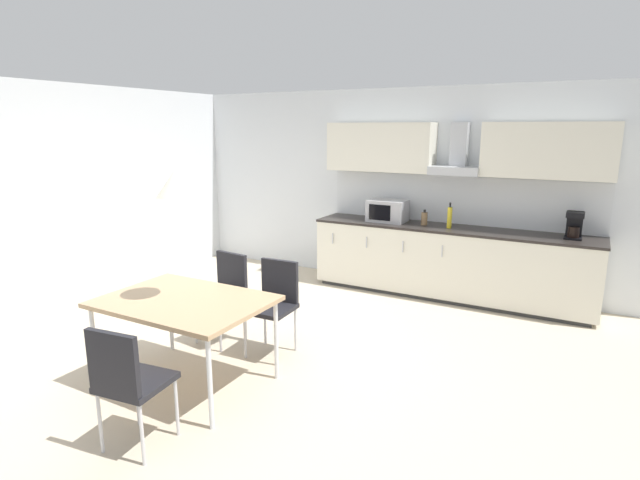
{
  "coord_description": "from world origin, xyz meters",
  "views": [
    {
      "loc": [
        2.53,
        -3.61,
        2.08
      ],
      "look_at": [
        0.24,
        0.57,
        1.0
      ],
      "focal_mm": 28.0,
      "sensor_mm": 36.0,
      "label": 1
    }
  ],
  "objects_px": {
    "bottle_brown": "(424,218)",
    "dining_table": "(185,305)",
    "coffee_maker": "(574,225)",
    "bottle_yellow": "(450,217)",
    "chair_near_right": "(127,376)",
    "pendant_lamp": "(177,183)",
    "chair_far_left": "(225,288)",
    "chair_far_right": "(275,298)",
    "microwave": "(387,211)"
  },
  "relations": [
    {
      "from": "bottle_brown",
      "to": "dining_table",
      "type": "distance_m",
      "value": 3.36
    },
    {
      "from": "coffee_maker",
      "to": "bottle_yellow",
      "type": "xyz_separation_m",
      "value": [
        -1.35,
        -0.07,
        -0.02
      ]
    },
    {
      "from": "coffee_maker",
      "to": "chair_near_right",
      "type": "relative_size",
      "value": 0.34
    },
    {
      "from": "coffee_maker",
      "to": "chair_near_right",
      "type": "distance_m",
      "value": 4.73
    },
    {
      "from": "chair_near_right",
      "to": "pendant_lamp",
      "type": "bearing_deg",
      "value": 109.76
    },
    {
      "from": "dining_table",
      "to": "chair_far_left",
      "type": "height_order",
      "value": "chair_far_left"
    },
    {
      "from": "coffee_maker",
      "to": "bottle_yellow",
      "type": "relative_size",
      "value": 0.96
    },
    {
      "from": "dining_table",
      "to": "chair_far_right",
      "type": "xyz_separation_m",
      "value": [
        0.29,
        0.85,
        -0.15
      ]
    },
    {
      "from": "dining_table",
      "to": "chair_far_right",
      "type": "distance_m",
      "value": 0.92
    },
    {
      "from": "bottle_brown",
      "to": "chair_far_left",
      "type": "height_order",
      "value": "bottle_brown"
    },
    {
      "from": "microwave",
      "to": "coffee_maker",
      "type": "xyz_separation_m",
      "value": [
        2.16,
        0.03,
        0.01
      ]
    },
    {
      "from": "microwave",
      "to": "chair_far_left",
      "type": "xyz_separation_m",
      "value": [
        -0.78,
        -2.34,
        -0.49
      ]
    },
    {
      "from": "bottle_brown",
      "to": "pendant_lamp",
      "type": "bearing_deg",
      "value": -107.03
    },
    {
      "from": "coffee_maker",
      "to": "bottle_brown",
      "type": "height_order",
      "value": "coffee_maker"
    },
    {
      "from": "chair_far_left",
      "to": "chair_near_right",
      "type": "distance_m",
      "value": 1.81
    },
    {
      "from": "microwave",
      "to": "chair_far_right",
      "type": "bearing_deg",
      "value": -94.78
    },
    {
      "from": "microwave",
      "to": "dining_table",
      "type": "relative_size",
      "value": 0.36
    },
    {
      "from": "coffee_maker",
      "to": "bottle_yellow",
      "type": "height_order",
      "value": "bottle_yellow"
    },
    {
      "from": "bottle_yellow",
      "to": "chair_far_left",
      "type": "relative_size",
      "value": 0.36
    },
    {
      "from": "coffee_maker",
      "to": "pendant_lamp",
      "type": "distance_m",
      "value": 4.22
    },
    {
      "from": "chair_far_right",
      "to": "pendant_lamp",
      "type": "relative_size",
      "value": 2.72
    },
    {
      "from": "coffee_maker",
      "to": "chair_far_right",
      "type": "bearing_deg",
      "value": -134.91
    },
    {
      "from": "microwave",
      "to": "chair_far_right",
      "type": "xyz_separation_m",
      "value": [
        -0.2,
        -2.34,
        -0.49
      ]
    },
    {
      "from": "bottle_yellow",
      "to": "pendant_lamp",
      "type": "relative_size",
      "value": 0.97
    },
    {
      "from": "chair_near_right",
      "to": "pendant_lamp",
      "type": "distance_m",
      "value": 1.45
    },
    {
      "from": "bottle_yellow",
      "to": "pendant_lamp",
      "type": "height_order",
      "value": "pendant_lamp"
    },
    {
      "from": "bottle_brown",
      "to": "chair_far_left",
      "type": "bearing_deg",
      "value": -118.39
    },
    {
      "from": "bottle_yellow",
      "to": "pendant_lamp",
      "type": "distance_m",
      "value": 3.47
    },
    {
      "from": "chair_far_right",
      "to": "bottle_yellow",
      "type": "bearing_deg",
      "value": 66.17
    },
    {
      "from": "chair_far_left",
      "to": "pendant_lamp",
      "type": "xyz_separation_m",
      "value": [
        0.29,
        -0.85,
        1.13
      ]
    },
    {
      "from": "dining_table",
      "to": "pendant_lamp",
      "type": "bearing_deg",
      "value": -107.35
    },
    {
      "from": "microwave",
      "to": "chair_far_left",
      "type": "relative_size",
      "value": 0.55
    },
    {
      "from": "bottle_brown",
      "to": "chair_far_right",
      "type": "distance_m",
      "value": 2.48
    },
    {
      "from": "chair_far_left",
      "to": "bottle_brown",
      "type": "bearing_deg",
      "value": 61.61
    },
    {
      "from": "bottle_yellow",
      "to": "chair_near_right",
      "type": "xyz_separation_m",
      "value": [
        -1.0,
        -4.0,
        -0.49
      ]
    },
    {
      "from": "bottle_brown",
      "to": "pendant_lamp",
      "type": "height_order",
      "value": "pendant_lamp"
    },
    {
      "from": "chair_near_right",
      "to": "microwave",
      "type": "bearing_deg",
      "value": 87.41
    },
    {
      "from": "coffee_maker",
      "to": "pendant_lamp",
      "type": "xyz_separation_m",
      "value": [
        -2.65,
        -3.22,
        0.63
      ]
    },
    {
      "from": "bottle_yellow",
      "to": "bottle_brown",
      "type": "relative_size",
      "value": 1.62
    },
    {
      "from": "coffee_maker",
      "to": "microwave",
      "type": "bearing_deg",
      "value": -179.3
    },
    {
      "from": "dining_table",
      "to": "pendant_lamp",
      "type": "xyz_separation_m",
      "value": [
        -0.0,
        -0.0,
        0.98
      ]
    },
    {
      "from": "pendant_lamp",
      "to": "chair_far_left",
      "type": "bearing_deg",
      "value": 108.64
    },
    {
      "from": "microwave",
      "to": "coffee_maker",
      "type": "bearing_deg",
      "value": 0.7
    },
    {
      "from": "coffee_maker",
      "to": "pendant_lamp",
      "type": "height_order",
      "value": "pendant_lamp"
    },
    {
      "from": "coffee_maker",
      "to": "chair_far_right",
      "type": "distance_m",
      "value": 3.38
    },
    {
      "from": "microwave",
      "to": "dining_table",
      "type": "bearing_deg",
      "value": -98.71
    },
    {
      "from": "bottle_yellow",
      "to": "dining_table",
      "type": "bearing_deg",
      "value": -112.54
    },
    {
      "from": "pendant_lamp",
      "to": "microwave",
      "type": "bearing_deg",
      "value": 81.29
    },
    {
      "from": "microwave",
      "to": "chair_near_right",
      "type": "relative_size",
      "value": 0.55
    },
    {
      "from": "bottle_yellow",
      "to": "bottle_brown",
      "type": "height_order",
      "value": "bottle_yellow"
    }
  ]
}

